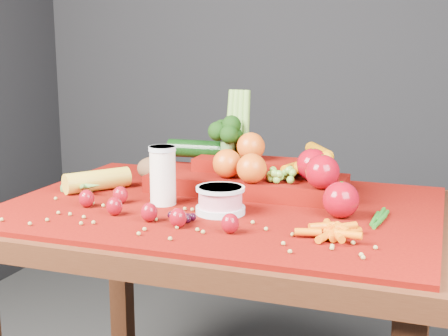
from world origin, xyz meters
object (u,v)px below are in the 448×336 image
(produce_mound, at_px, (258,170))
(yogurt_bowl, at_px, (220,199))
(table, at_px, (221,245))
(milk_glass, at_px, (163,173))

(produce_mound, bearing_deg, yogurt_bowl, -95.91)
(table, bearing_deg, produce_mound, 71.30)
(produce_mound, bearing_deg, table, -108.70)
(table, height_order, produce_mound, produce_mound)
(yogurt_bowl, bearing_deg, table, 108.67)
(table, distance_m, produce_mound, 0.23)
(table, bearing_deg, milk_glass, -159.89)
(milk_glass, relative_size, produce_mound, 0.25)
(table, xyz_separation_m, yogurt_bowl, (0.03, -0.08, 0.14))
(yogurt_bowl, height_order, produce_mound, produce_mound)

